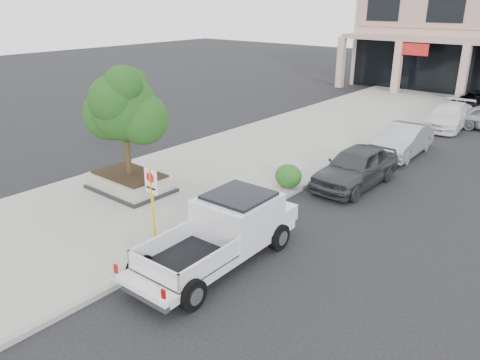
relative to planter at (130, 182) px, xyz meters
name	(u,v)px	position (x,y,z in m)	size (l,w,h in m)	color
ground	(255,249)	(6.51, -0.34, -0.48)	(120.00, 120.00, 0.00)	black
sidewalk	(242,161)	(1.01, 5.66, -0.40)	(8.00, 52.00, 0.15)	gray
curb	(315,181)	(4.96, 5.66, -0.40)	(0.20, 52.00, 0.15)	gray
planter	(130,182)	(0.00, 0.00, 0.00)	(3.20, 2.20, 0.68)	black
planter_tree	(129,107)	(0.13, 0.15, 2.94)	(2.90, 2.55, 4.00)	#322713
no_parking_sign	(152,194)	(3.81, -2.01, 1.16)	(0.55, 0.09, 2.30)	#E7B90C
hedge	(288,176)	(4.60, 4.20, 0.14)	(1.10, 0.99, 0.94)	#144513
pickup_truck	(215,235)	(6.16, -1.74, 0.45)	(2.17, 5.85, 1.84)	silver
curb_car_a	(356,167)	(6.36, 6.44, 0.33)	(1.90, 4.73, 1.61)	#313337
curb_car_b	(403,140)	(6.26, 11.59, 0.27)	(1.59, 4.55, 1.50)	#9DA0A4
curb_car_c	(449,116)	(6.27, 18.45, 0.24)	(2.01, 4.95, 1.44)	white
curb_car_d	(475,103)	(6.39, 23.49, 0.25)	(2.42, 5.25, 1.46)	black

